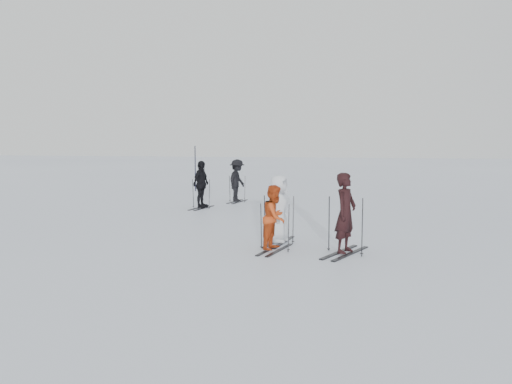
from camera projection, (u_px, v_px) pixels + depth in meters
ground at (249, 230)px, 14.27m from camera, size 120.00×120.00×0.00m
skier_near_dark at (346, 214)px, 11.26m from camera, size 0.67×0.78×1.81m
skier_red at (275, 218)px, 11.61m from camera, size 0.73×0.84×1.50m
skier_grey at (279, 209)px, 12.49m from camera, size 0.66×0.90×1.68m
skier_uphill_left at (201, 185)px, 18.80m from camera, size 0.63×1.10×1.77m
skier_uphill_far at (237, 181)px, 20.73m from camera, size 0.85×1.23×1.74m
skis_near_dark at (345, 224)px, 11.28m from camera, size 2.07×1.63×1.34m
skis_red at (275, 226)px, 11.63m from camera, size 1.70×1.16×1.13m
skis_grey at (279, 218)px, 12.52m from camera, size 1.81×1.15×1.23m
skis_uphill_left at (201, 193)px, 18.83m from camera, size 1.69×1.11×1.14m
skis_uphill_far at (237, 188)px, 20.76m from camera, size 1.67×1.09×1.13m
piste_marker at (195, 169)px, 25.16m from camera, size 0.05×0.05×2.28m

